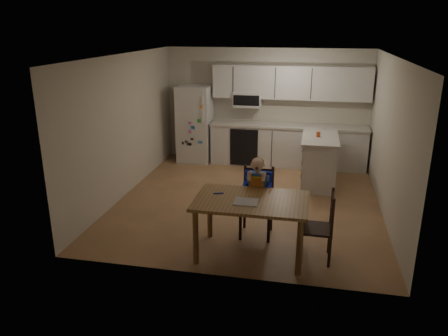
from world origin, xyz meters
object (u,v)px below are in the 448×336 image
at_px(refrigerator, 195,124).
at_px(chair_booster, 257,188).
at_px(kitchen_island, 319,161).
at_px(dining_table, 251,207).
at_px(red_cup, 318,134).
at_px(chair_side, 324,222).

bearing_deg(refrigerator, chair_booster, -61.41).
height_order(kitchen_island, dining_table, kitchen_island).
relative_size(refrigerator, chair_booster, 1.42).
relative_size(red_cup, chair_side, 0.10).
xyz_separation_m(chair_booster, chair_side, (0.95, -0.57, -0.18)).
relative_size(kitchen_island, chair_booster, 1.08).
height_order(refrigerator, chair_booster, refrigerator).
distance_m(chair_booster, chair_side, 1.12).
bearing_deg(chair_booster, dining_table, -90.33).
relative_size(chair_booster, chair_side, 1.26).
height_order(refrigerator, red_cup, refrigerator).
height_order(red_cup, chair_booster, chair_booster).
bearing_deg(chair_booster, kitchen_island, 68.79).
xyz_separation_m(refrigerator, dining_table, (1.86, -4.03, -0.16)).
bearing_deg(red_cup, chair_side, -88.04).
distance_m(refrigerator, kitchen_island, 2.97).
height_order(dining_table, chair_booster, chair_booster).
bearing_deg(kitchen_island, refrigerator, 158.71).
height_order(kitchen_island, chair_booster, chair_booster).
height_order(red_cup, dining_table, red_cup).
xyz_separation_m(kitchen_island, dining_table, (-0.89, -2.96, 0.21)).
xyz_separation_m(kitchen_island, red_cup, (-0.04, 0.00, 0.52)).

